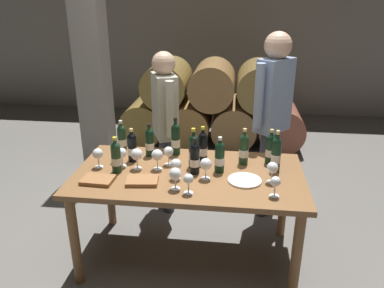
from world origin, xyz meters
The scene contains 34 objects.
ground_plane centered at (0.00, 0.00, 0.00)m, with size 14.00×14.00×0.00m, color #66635E.
cellar_back_wall centered at (0.00, 4.20, 1.40)m, with size 10.00×0.24×2.80m, color gray.
barrel_stack centered at (0.00, 2.60, 0.53)m, with size 2.49×0.90×1.15m.
stone_pillar centered at (-1.30, 1.60, 1.30)m, with size 0.32×0.32×2.60m, color gray.
dining_table centered at (0.00, 0.00, 0.67)m, with size 1.70×0.90×0.76m.
wine_bottle_0 centered at (0.61, 0.25, 0.88)m, with size 0.07×0.07×0.28m.
wine_bottle_1 centered at (-0.60, 0.33, 0.88)m, with size 0.07×0.07×0.28m.
wine_bottle_2 centered at (0.22, 0.05, 0.88)m, with size 0.07×0.07×0.28m.
wine_bottle_3 centered at (-0.53, -0.05, 0.88)m, with size 0.07×0.07×0.28m.
wine_bottle_4 centered at (0.40, 0.21, 0.89)m, with size 0.07×0.07×0.29m.
wine_bottle_5 centered at (0.02, 0.11, 0.89)m, with size 0.07×0.07×0.31m.
wine_bottle_6 centered at (-0.15, 0.33, 0.90)m, with size 0.07×0.07×0.32m.
wine_bottle_7 centered at (-0.47, 0.16, 0.88)m, with size 0.07×0.07×0.27m.
wine_bottle_8 centered at (0.64, 0.11, 0.90)m, with size 0.07×0.07×0.32m.
wine_bottle_9 centered at (0.04, 0.00, 0.88)m, with size 0.07×0.07×0.28m.
wine_bottle_10 centered at (-0.36, 0.28, 0.88)m, with size 0.07×0.07×0.27m.
wine_bottle_11 centered at (0.08, 0.20, 0.89)m, with size 0.07×0.07×0.30m.
wine_glass_0 centered at (-0.40, 0.02, 0.87)m, with size 0.09×0.09×0.16m.
wine_glass_1 centered at (-0.17, 0.12, 0.87)m, with size 0.08×0.08×0.15m.
wine_glass_2 centered at (-0.06, -0.26, 0.87)m, with size 0.08×0.08×0.16m.
wine_glass_3 centered at (-0.24, 0.03, 0.87)m, with size 0.09×0.09×0.16m.
wine_glass_4 centered at (0.13, -0.08, 0.87)m, with size 0.09×0.09×0.16m.
wine_glass_5 centered at (-0.70, 0.01, 0.87)m, with size 0.08×0.08×0.15m.
wine_glass_6 centered at (0.60, -0.28, 0.86)m, with size 0.07×0.07×0.14m.
wine_glass_7 centered at (0.60, -0.08, 0.87)m, with size 0.08×0.08×0.15m.
wine_glass_8 centered at (-0.08, -0.11, 0.87)m, with size 0.08×0.08×0.15m.
wine_glass_9 centered at (-0.52, 0.05, 0.87)m, with size 0.08×0.08×0.15m.
wine_glass_10 centered at (-0.59, 0.12, 0.86)m, with size 0.07×0.07×0.15m.
wine_glass_11 centered at (0.04, -0.31, 0.86)m, with size 0.07×0.07×0.14m.
tasting_notebook centered at (-0.31, -0.20, 0.77)m, with size 0.22×0.16×0.03m, color #936038.
leather_ledger centered at (-0.62, -0.22, 0.77)m, with size 0.22×0.16×0.03m, color #936038.
serving_plate centered at (0.41, -0.09, 0.77)m, with size 0.24×0.24×0.01m, color white.
sommelier_presenting centered at (0.65, 0.75, 1.04)m, with size 0.35×0.39×1.72m.
taster_seated_left centered at (-0.31, 0.72, 0.92)m, with size 0.29×0.46×1.54m.
Camera 1 is at (0.32, -2.50, 2.00)m, focal length 35.26 mm.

